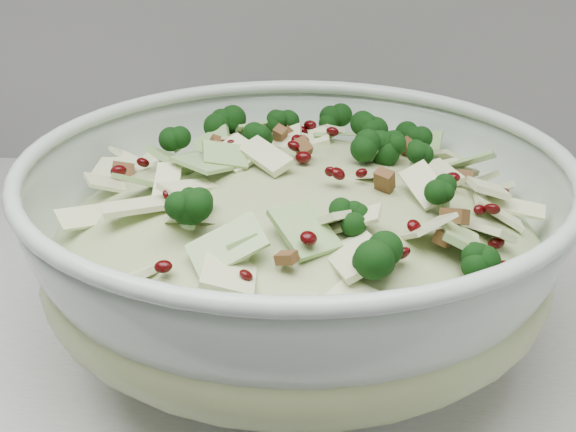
# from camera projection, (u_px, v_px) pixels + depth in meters

# --- Properties ---
(mixing_bowl) EXTENTS (0.46, 0.46, 0.15)m
(mixing_bowl) POSITION_uv_depth(u_px,v_px,m) (296.00, 252.00, 0.58)
(mixing_bowl) COLOR #B6C8BB
(mixing_bowl) RESTS_ON counter
(salad) EXTENTS (0.50, 0.50, 0.15)m
(salad) POSITION_uv_depth(u_px,v_px,m) (296.00, 221.00, 0.56)
(salad) COLOR tan
(salad) RESTS_ON mixing_bowl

